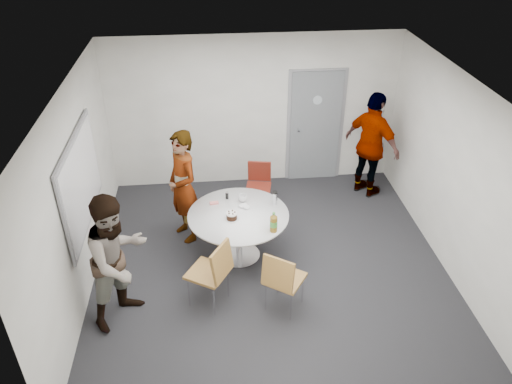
{
  "coord_description": "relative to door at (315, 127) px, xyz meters",
  "views": [
    {
      "loc": [
        -0.76,
        -5.53,
        4.75
      ],
      "look_at": [
        -0.18,
        0.25,
        1.12
      ],
      "focal_mm": 35.0,
      "sensor_mm": 36.0,
      "label": 1
    }
  ],
  "objects": [
    {
      "name": "chair_far",
      "position": [
        -1.11,
        -0.94,
        -0.51
      ],
      "size": [
        0.47,
        0.5,
        0.84
      ],
      "rotation": [
        0.0,
        0.0,
        2.95
      ],
      "color": "maroon",
      "rests_on": "floor"
    },
    {
      "name": "chair_near_left",
      "position": [
        -1.91,
        -3.16,
        -0.43
      ],
      "size": [
        0.66,
        0.65,
        0.97
      ],
      "rotation": [
        0.0,
        0.0,
        1.03
      ],
      "color": "brown",
      "rests_on": "floor"
    },
    {
      "name": "chair_near_right",
      "position": [
        -1.07,
        -3.37,
        -0.46
      ],
      "size": [
        0.63,
        0.64,
        0.93
      ],
      "rotation": [
        0.0,
        0.0,
        -0.6
      ],
      "color": "brown",
      "rests_on": "floor"
    },
    {
      "name": "ceiling",
      "position": [
        -1.1,
        -2.48,
        1.67
      ],
      "size": [
        5.0,
        5.0,
        0.0
      ],
      "primitive_type": "plane",
      "rotation": [
        3.14,
        0.0,
        0.0
      ],
      "color": "silver",
      "rests_on": "wall_back"
    },
    {
      "name": "wall_front",
      "position": [
        -1.1,
        -4.98,
        0.32
      ],
      "size": [
        5.0,
        0.0,
        5.0
      ],
      "primitive_type": "plane",
      "rotation": [
        -1.57,
        0.0,
        0.0
      ],
      "color": "beige",
      "rests_on": "floor"
    },
    {
      "name": "wall_left",
      "position": [
        -3.6,
        -2.48,
        0.32
      ],
      "size": [
        0.0,
        5.0,
        5.0
      ],
      "primitive_type": "plane",
      "rotation": [
        1.57,
        0.0,
        1.57
      ],
      "color": "beige",
      "rests_on": "floor"
    },
    {
      "name": "wall_back",
      "position": [
        -1.1,
        0.02,
        0.32
      ],
      "size": [
        5.0,
        0.0,
        5.0
      ],
      "primitive_type": "plane",
      "rotation": [
        1.57,
        0.0,
        0.0
      ],
      "color": "beige",
      "rests_on": "floor"
    },
    {
      "name": "wall_right",
      "position": [
        1.4,
        -2.48,
        0.32
      ],
      "size": [
        0.0,
        5.0,
        5.0
      ],
      "primitive_type": "plane",
      "rotation": [
        1.57,
        0.0,
        -1.57
      ],
      "color": "beige",
      "rests_on": "floor"
    },
    {
      "name": "person_main",
      "position": [
        -2.31,
        -1.62,
        -0.13
      ],
      "size": [
        0.69,
        0.78,
        1.78
      ],
      "primitive_type": "imported",
      "rotation": [
        0.0,
        0.0,
        -1.07
      ],
      "color": "#A5C6EA",
      "rests_on": "floor"
    },
    {
      "name": "person_left",
      "position": [
        -3.05,
        -3.23,
        -0.13
      ],
      "size": [
        1.08,
        1.1,
        1.79
      ],
      "primitive_type": "imported",
      "rotation": [
        0.0,
        0.0,
        0.86
      ],
      "color": "white",
      "rests_on": "floor"
    },
    {
      "name": "floor",
      "position": [
        -1.1,
        -2.48,
        -1.03
      ],
      "size": [
        5.0,
        5.0,
        0.0
      ],
      "primitive_type": "plane",
      "color": "black",
      "rests_on": "ground"
    },
    {
      "name": "whiteboard",
      "position": [
        -3.56,
        -2.28,
        0.42
      ],
      "size": [
        0.04,
        1.9,
        1.25
      ],
      "color": "gray",
      "rests_on": "wall_left"
    },
    {
      "name": "door",
      "position": [
        0.0,
        0.0,
        0.0
      ],
      "size": [
        1.02,
        0.17,
        2.12
      ],
      "color": "slate",
      "rests_on": "wall_back"
    },
    {
      "name": "person_right",
      "position": [
        0.85,
        -0.65,
        -0.09
      ],
      "size": [
        1.0,
        1.16,
        1.88
      ],
      "primitive_type": "imported",
      "rotation": [
        0.0,
        0.0,
        2.18
      ],
      "color": "black",
      "rests_on": "floor"
    },
    {
      "name": "table",
      "position": [
        -1.51,
        -2.21,
        -0.38
      ],
      "size": [
        1.44,
        1.44,
        1.05
      ],
      "color": "white",
      "rests_on": "floor"
    }
  ]
}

